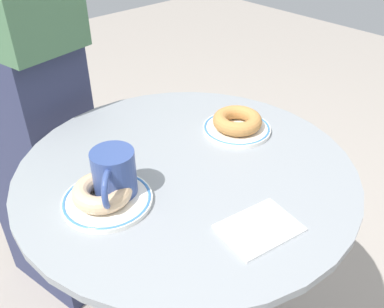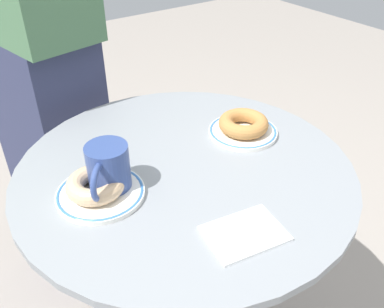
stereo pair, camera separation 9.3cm
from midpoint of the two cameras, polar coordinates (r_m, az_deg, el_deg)
cafe_table at (r=1.08m, az=1.65°, el=-12.46°), size 0.75×0.75×0.77m
plate_left at (r=0.84m, az=-9.39°, el=-5.44°), size 0.18×0.18×0.01m
plate_right at (r=1.04m, az=9.58°, el=2.99°), size 0.17×0.17×0.01m
donut_glazed at (r=0.83m, az=-10.04°, el=-4.28°), size 0.16×0.16×0.03m
donut_old_fashioned at (r=1.03m, az=9.71°, el=4.09°), size 0.17×0.17×0.04m
paper_napkin at (r=0.77m, az=10.79°, el=-10.85°), size 0.15×0.12×0.01m
coffee_mug at (r=0.82m, az=-8.36°, el=-2.25°), size 0.11×0.11×0.10m
person_figure at (r=1.30m, az=-18.55°, el=11.63°), size 0.30×0.45×1.69m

